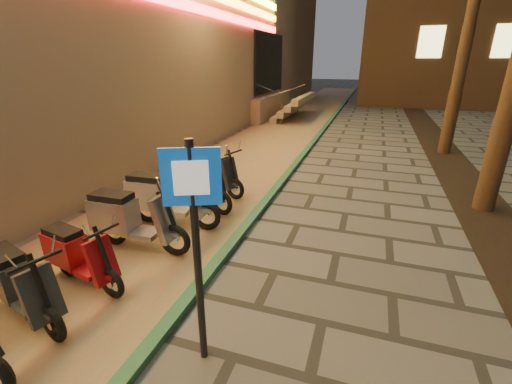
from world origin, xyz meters
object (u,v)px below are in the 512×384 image
(scooter_9, at_px, (192,183))
(scooter_10, at_px, (209,172))
(pedestrian_sign, at_px, (195,229))
(scooter_5, at_px, (18,283))
(scooter_6, at_px, (76,254))
(scooter_8, at_px, (162,197))
(scooter_7, at_px, (128,218))

(scooter_9, height_order, scooter_10, scooter_9)
(pedestrian_sign, distance_m, scooter_10, 5.07)
(scooter_5, relative_size, scooter_10, 0.95)
(scooter_6, bearing_deg, scooter_8, 97.88)
(scooter_6, height_order, scooter_7, scooter_7)
(scooter_7, xyz_separation_m, scooter_8, (0.04, 0.94, 0.02))
(scooter_5, height_order, scooter_10, scooter_10)
(scooter_10, bearing_deg, scooter_9, -72.36)
(scooter_5, bearing_deg, scooter_7, 99.67)
(pedestrian_sign, xyz_separation_m, scooter_5, (-2.40, -0.12, -1.07))
(scooter_7, xyz_separation_m, scooter_10, (0.12, 2.81, -0.05))
(scooter_6, xyz_separation_m, scooter_7, (0.08, 1.04, 0.10))
(pedestrian_sign, xyz_separation_m, scooter_10, (-2.09, 4.50, -1.04))
(scooter_9, bearing_deg, scooter_7, -77.15)
(scooter_6, xyz_separation_m, scooter_10, (0.20, 3.85, 0.05))
(scooter_9, bearing_deg, scooter_5, -78.32)
(scooter_9, bearing_deg, scooter_6, -77.32)
(scooter_7, xyz_separation_m, scooter_9, (0.13, 1.94, -0.02))
(scooter_5, relative_size, scooter_6, 1.04)
(pedestrian_sign, xyz_separation_m, scooter_7, (-2.20, 1.69, -1.00))
(scooter_7, height_order, scooter_8, scooter_8)
(pedestrian_sign, relative_size, scooter_8, 1.29)
(scooter_8, height_order, scooter_10, scooter_8)
(scooter_8, xyz_separation_m, scooter_10, (0.07, 1.87, -0.07))
(scooter_6, bearing_deg, scooter_9, 97.41)
(scooter_7, relative_size, scooter_10, 1.10)
(scooter_6, relative_size, scooter_9, 0.86)
(scooter_8, bearing_deg, scooter_7, -96.22)
(scooter_5, height_order, scooter_8, scooter_8)
(scooter_6, height_order, scooter_8, scooter_8)
(scooter_5, height_order, scooter_9, scooter_9)
(pedestrian_sign, xyz_separation_m, scooter_8, (-2.16, 2.63, -0.98))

